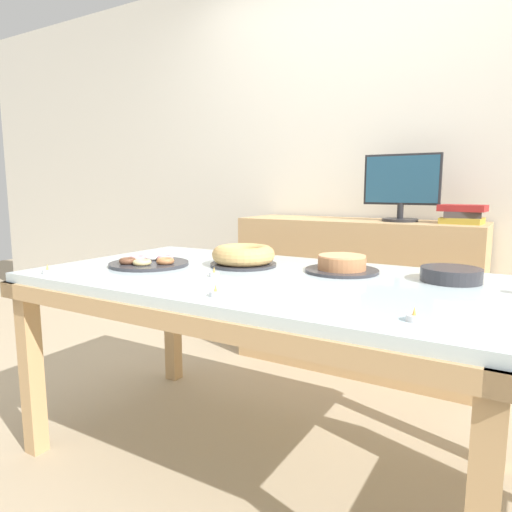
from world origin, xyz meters
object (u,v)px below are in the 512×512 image
tealight_left_edge (214,274)px  tealight_centre (48,271)px  pastry_platter (149,263)px  cake_chocolate_round (342,265)px  tealight_near_front (414,317)px  book_stack (462,214)px  tealight_near_cakes (216,293)px  plate_stack (451,275)px  computer_monitor (401,188)px  cake_golden_bundt (243,256)px

tealight_left_edge → tealight_centre: (-0.59, -0.29, 0.00)m
pastry_platter → tealight_centre: bearing=-120.6°
cake_chocolate_round → tealight_near_front: (0.39, -0.55, -0.02)m
book_stack → tealight_near_cakes: (-0.51, -1.54, -0.18)m
cake_chocolate_round → tealight_left_edge: size_ratio=7.26×
pastry_platter → tealight_left_edge: pastry_platter is taller
plate_stack → tealight_near_cakes: size_ratio=5.25×
cake_chocolate_round → tealight_near_front: cake_chocolate_round is taller
tealight_left_edge → tealight_near_front: 0.81m
pastry_platter → plate_stack: size_ratio=1.61×
computer_monitor → book_stack: 0.35m
tealight_near_cakes → tealight_left_edge: 0.32m
plate_stack → tealight_near_front: plate_stack is taller
cake_golden_bundt → plate_stack: 0.82m
cake_golden_bundt → tealight_near_cakes: size_ratio=7.09×
pastry_platter → tealight_near_cakes: 0.66m
book_stack → cake_golden_bundt: book_stack is taller
tealight_centre → tealight_near_front: bearing=2.9°
cake_golden_bundt → plate_stack: cake_golden_bundt is taller
tealight_left_edge → book_stack: bearing=61.3°
computer_monitor → cake_chocolate_round: (0.01, -0.95, -0.30)m
tealight_near_front → pastry_platter: bearing=166.7°
tealight_left_edge → tealight_centre: bearing=-154.1°
pastry_platter → cake_chocolate_round: bearing=19.7°
pastry_platter → cake_golden_bundt: bearing=29.0°
computer_monitor → tealight_near_cakes: bearing=-96.8°
cake_chocolate_round → tealight_near_cakes: bearing=-107.9°
pastry_platter → tealight_near_cakes: size_ratio=8.47×
cake_golden_bundt → cake_chocolate_round: bearing=10.7°
computer_monitor → book_stack: (0.32, 0.00, -0.14)m
tealight_near_front → book_stack: bearing=92.8°
cake_chocolate_round → tealight_left_edge: (-0.38, -0.33, -0.02)m
tealight_near_cakes → book_stack: bearing=71.7°
tealight_near_cakes → tealight_left_edge: (-0.19, 0.26, 0.00)m
cake_golden_bundt → tealight_left_edge: 0.26m
computer_monitor → tealight_near_cakes: (-0.18, -1.54, -0.32)m
computer_monitor → tealight_left_edge: 1.37m
pastry_platter → tealight_near_cakes: (0.58, -0.31, -0.00)m
cake_chocolate_round → tealight_centre: size_ratio=7.26×
cake_golden_bundt → tealight_near_front: size_ratio=7.09×
computer_monitor → cake_chocolate_round: computer_monitor is taller
pastry_platter → tealight_near_front: 1.20m
computer_monitor → pastry_platter: size_ratio=1.25×
plate_stack → tealight_centre: 1.52m
computer_monitor → tealight_near_front: bearing=-75.1°
cake_chocolate_round → tealight_near_front: 0.68m
book_stack → cake_golden_bundt: (-0.73, -1.03, -0.15)m
book_stack → cake_golden_bundt: 1.27m
tealight_left_edge → pastry_platter: bearing=171.5°
book_stack → tealight_centre: (-1.29, -1.57, -0.18)m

